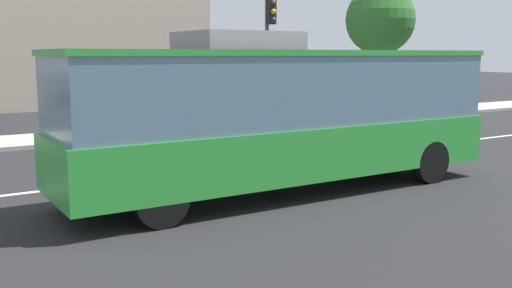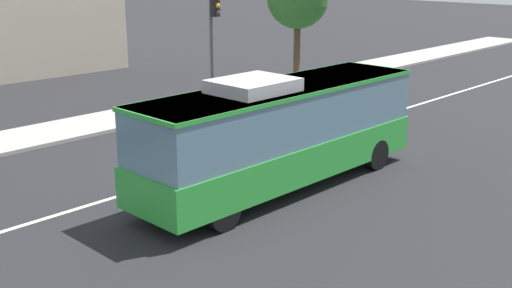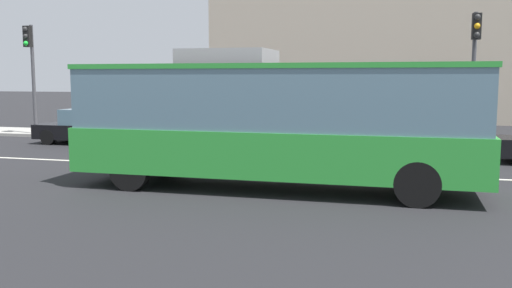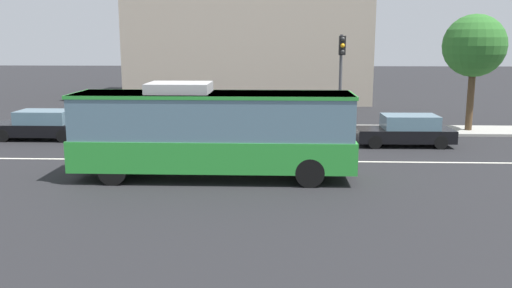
{
  "view_description": "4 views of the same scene",
  "coord_description": "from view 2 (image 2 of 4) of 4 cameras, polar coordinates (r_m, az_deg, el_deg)",
  "views": [
    {
      "loc": [
        -6.72,
        -13.14,
        3.02
      ],
      "look_at": [
        0.57,
        -1.46,
        0.87
      ],
      "focal_mm": 40.6,
      "sensor_mm": 36.0,
      "label": 1
    },
    {
      "loc": [
        -13.0,
        -14.91,
        6.68
      ],
      "look_at": [
        0.81,
        -1.43,
        0.99
      ],
      "focal_mm": 44.58,
      "sensor_mm": 36.0,
      "label": 2
    },
    {
      "loc": [
        3.6,
        -16.18,
        2.77
      ],
      "look_at": [
        -0.28,
        -1.84,
        1.0
      ],
      "focal_mm": 39.1,
      "sensor_mm": 36.0,
      "label": 3
    },
    {
      "loc": [
        2.77,
        -21.87,
        4.98
      ],
      "look_at": [
        1.93,
        -1.34,
        0.98
      ],
      "focal_mm": 37.97,
      "sensor_mm": 36.0,
      "label": 4
    }
  ],
  "objects": [
    {
      "name": "traffic_light_mid_block",
      "position": [
        28.61,
        -3.82,
        10.15
      ],
      "size": [
        0.33,
        0.62,
        5.2
      ],
      "rotation": [
        0.0,
        0.0,
        -1.54
      ],
      "color": "#47474C",
      "rests_on": "ground_plane"
    },
    {
      "name": "lane_centre_line",
      "position": [
        20.87,
        -4.38,
        -2.26
      ],
      "size": [
        76.0,
        0.16,
        0.01
      ],
      "primitive_type": "cube",
      "color": "silver",
      "rests_on": "ground_plane"
    },
    {
      "name": "ground_plane",
      "position": [
        20.88,
        -4.38,
        -2.27
      ],
      "size": [
        160.0,
        160.0,
        0.0
      ],
      "primitive_type": "plane",
      "color": "black"
    },
    {
      "name": "sidewalk_kerb",
      "position": [
        26.79,
        -15.17,
        1.57
      ],
      "size": [
        80.0,
        2.9,
        0.14
      ],
      "primitive_type": "cube",
      "color": "#9E9B93",
      "rests_on": "ground_plane"
    },
    {
      "name": "transit_bus",
      "position": [
        18.72,
        2.28,
        1.35
      ],
      "size": [
        10.0,
        2.5,
        3.46
      ],
      "rotation": [
        0.0,
        0.0,
        -0.0
      ],
      "color": "green",
      "rests_on": "ground_plane"
    },
    {
      "name": "sedan_black",
      "position": [
        29.22,
        3.94,
        4.64
      ],
      "size": [
        4.53,
        1.88,
        1.46
      ],
      "rotation": [
        0.0,
        0.0,
        3.16
      ],
      "color": "black",
      "rests_on": "ground_plane"
    }
  ]
}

